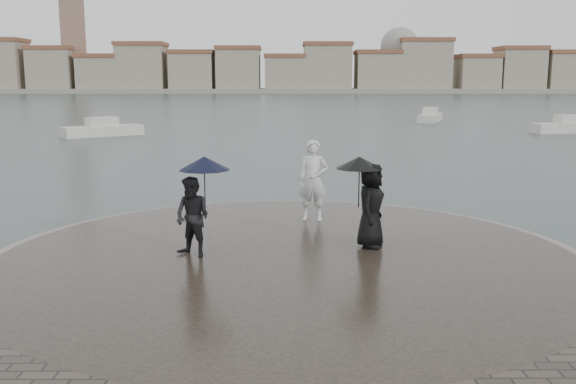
{
  "coord_description": "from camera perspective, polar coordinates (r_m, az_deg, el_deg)",
  "views": [
    {
      "loc": [
        -0.08,
        -9.25,
        3.96
      ],
      "look_at": [
        0.0,
        4.8,
        1.45
      ],
      "focal_mm": 40.0,
      "sensor_mm": 36.0,
      "label": 1
    }
  ],
  "objects": [
    {
      "name": "boats",
      "position": [
        50.61,
        7.93,
        5.97
      ],
      "size": [
        38.88,
        19.86,
        1.5
      ],
      "color": "beige",
      "rests_on": "ground"
    },
    {
      "name": "visitor_left",
      "position": [
        13.1,
        -8.2,
        -0.89
      ],
      "size": [
        1.27,
        1.1,
        2.04
      ],
      "color": "black",
      "rests_on": "quay_tip"
    },
    {
      "name": "kerb_ring",
      "position": [
        13.3,
        0.03,
        -6.47
      ],
      "size": [
        12.5,
        12.5,
        0.32
      ],
      "primitive_type": "cylinder",
      "color": "gray",
      "rests_on": "ground"
    },
    {
      "name": "ground",
      "position": [
        10.06,
        0.15,
        -13.05
      ],
      "size": [
        400.0,
        400.0,
        0.0
      ],
      "primitive_type": "plane",
      "color": "#2B3835",
      "rests_on": "ground"
    },
    {
      "name": "visitor_right",
      "position": [
        13.77,
        7.14,
        -0.34
      ],
      "size": [
        1.19,
        1.13,
        1.95
      ],
      "color": "black",
      "rests_on": "quay_tip"
    },
    {
      "name": "statue",
      "position": [
        16.27,
        2.26,
        1.05
      ],
      "size": [
        0.83,
        0.62,
        2.06
      ],
      "primitive_type": "imported",
      "rotation": [
        0.0,
        0.0,
        -0.17
      ],
      "color": "silver",
      "rests_on": "quay_tip"
    },
    {
      "name": "far_skyline",
      "position": [
        170.08,
        -2.44,
        10.66
      ],
      "size": [
        260.0,
        20.0,
        37.0
      ],
      "color": "gray",
      "rests_on": "ground"
    },
    {
      "name": "quay_tip",
      "position": [
        13.29,
        0.03,
        -6.38
      ],
      "size": [
        11.9,
        11.9,
        0.36
      ],
      "primitive_type": "cylinder",
      "color": "#2D261E",
      "rests_on": "ground"
    }
  ]
}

